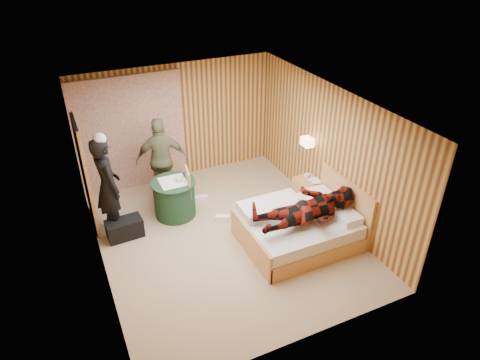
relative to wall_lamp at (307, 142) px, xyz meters
name	(u,v)px	position (x,y,z in m)	size (l,w,h in m)	color
floor	(225,236)	(-1.92, -0.45, -1.30)	(4.20, 5.00, 0.01)	tan
ceiling	(221,104)	(-1.92, -0.45, 1.20)	(4.20, 5.00, 0.01)	silver
wall_back	(177,122)	(-1.92, 2.05, -0.05)	(4.20, 0.02, 2.50)	#D9AF53
wall_left	(92,206)	(-4.02, -0.45, -0.05)	(0.02, 5.00, 2.50)	#D9AF53
wall_right	(329,152)	(0.18, -0.45, -0.05)	(0.02, 5.00, 2.50)	#D9AF53
curtain	(131,134)	(-2.92, 1.98, -0.10)	(2.20, 0.08, 2.40)	beige
doorway	(85,175)	(-3.98, 0.95, -0.28)	(0.06, 0.90, 2.05)	black
wall_lamp	(307,142)	(0.00, 0.00, 0.00)	(0.26, 0.24, 0.16)	gold
bed	(299,227)	(-0.79, -1.11, -1.01)	(1.94, 1.47, 1.01)	#EBB060
nightstand	(309,193)	(-0.04, -0.26, -1.00)	(0.44, 0.60, 0.58)	#EBB060
round_table	(175,198)	(-2.51, 0.58, -0.93)	(0.83, 0.83, 0.74)	#1F432E
chair_far	(165,174)	(-2.48, 1.24, -0.76)	(0.54, 0.54, 0.93)	#EBB060
chair_near	(183,189)	(-2.36, 0.51, -0.74)	(0.50, 0.50, 0.97)	#EBB060
duffel_bag	(125,228)	(-3.54, 0.28, -1.12)	(0.63, 0.33, 0.36)	black
sneaker_left	(201,199)	(-1.92, 0.80, -1.24)	(0.29, 0.12, 0.13)	white
sneaker_right	(222,218)	(-1.78, 0.00, -1.24)	(0.25, 0.10, 0.11)	white
woman_standing	(108,186)	(-3.67, 0.58, -0.37)	(0.68, 0.44, 1.85)	black
man_at_table	(162,160)	(-2.51, 1.28, -0.44)	(1.01, 0.42, 1.72)	#6D6C48
man_on_bed	(310,202)	(-0.77, -1.33, -0.36)	(1.77, 0.67, 0.86)	maroon
book_lower	(311,182)	(-0.04, -0.31, -0.71)	(0.17, 0.22, 0.02)	white
book_upper	(311,181)	(-0.04, -0.31, -0.69)	(0.16, 0.22, 0.02)	white
cup_nightstand	(306,176)	(-0.04, -0.13, -0.67)	(0.10, 0.10, 0.09)	white
cup_table	(179,179)	(-2.41, 0.53, -0.51)	(0.12, 0.12, 0.10)	white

